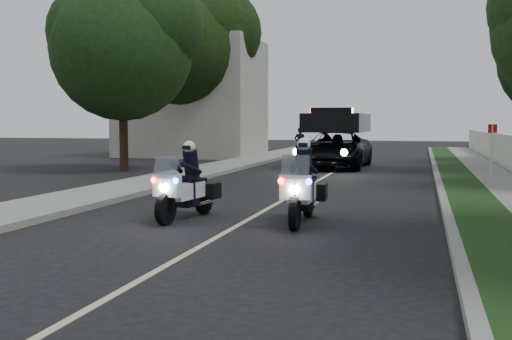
{
  "coord_description": "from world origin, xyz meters",
  "views": [
    {
      "loc": [
        3.54,
        -7.67,
        2.08
      ],
      "look_at": [
        -0.06,
        5.09,
        1.0
      ],
      "focal_mm": 41.36,
      "sensor_mm": 36.0,
      "label": 1
    }
  ],
  "objects": [
    {
      "name": "ground",
      "position": [
        0.0,
        0.0,
        0.0
      ],
      "size": [
        120.0,
        120.0,
        0.0
      ],
      "primitive_type": "plane",
      "color": "black",
      "rests_on": "ground"
    },
    {
      "name": "police_moto_left",
      "position": [
        -1.32,
        4.02,
        0.0
      ],
      "size": [
        0.94,
        2.06,
        1.69
      ],
      "primitive_type": null,
      "rotation": [
        0.0,
        0.0,
        -0.13
      ],
      "color": "silver",
      "rests_on": "ground"
    },
    {
      "name": "cyclist",
      "position": [
        -2.39,
        21.52,
        0.0
      ],
      "size": [
        0.61,
        0.43,
        1.61
      ],
      "primitive_type": "imported",
      "rotation": [
        0.0,
        0.0,
        3.22
      ],
      "color": "black",
      "rests_on": "ground"
    },
    {
      "name": "building_far",
      "position": [
        -10.0,
        26.0,
        3.5
      ],
      "size": [
        8.0,
        6.0,
        7.0
      ],
      "primitive_type": "cube",
      "color": "#A8A396",
      "rests_on": "ground"
    },
    {
      "name": "police_suv",
      "position": [
        -0.25,
        19.09,
        0.0
      ],
      "size": [
        2.92,
        6.04,
        2.9
      ],
      "primitive_type": "imported",
      "rotation": [
        0.0,
        0.0,
        -0.03
      ],
      "color": "black",
      "rests_on": "ground"
    },
    {
      "name": "sign_post",
      "position": [
        6.0,
        15.34,
        0.0
      ],
      "size": [
        0.34,
        0.34,
        2.07
      ],
      "primitive_type": null,
      "rotation": [
        0.0,
        0.0,
        0.05
      ],
      "color": "#AD0C1A",
      "rests_on": "ground"
    },
    {
      "name": "tree_left_near",
      "position": [
        -8.69,
        14.91,
        0.0
      ],
      "size": [
        7.55,
        7.55,
        9.89
      ],
      "primitive_type": null,
      "rotation": [
        0.0,
        0.0,
        0.33
      ],
      "color": "#1A3913",
      "rests_on": "ground"
    },
    {
      "name": "lane_marking",
      "position": [
        0.0,
        10.0,
        0.0
      ],
      "size": [
        0.12,
        50.0,
        0.01
      ],
      "primitive_type": "cube",
      "color": "#BFB78C",
      "rests_on": "ground"
    },
    {
      "name": "bicycle",
      "position": [
        -2.39,
        21.52,
        0.0
      ],
      "size": [
        0.66,
        1.74,
        0.9
      ],
      "primitive_type": "imported",
      "rotation": [
        0.0,
        0.0,
        -0.04
      ],
      "color": "black",
      "rests_on": "ground"
    },
    {
      "name": "police_moto_right",
      "position": [
        1.19,
        4.17,
        0.0
      ],
      "size": [
        0.8,
        2.1,
        1.77
      ],
      "primitive_type": null,
      "rotation": [
        0.0,
        0.0,
        0.04
      ],
      "color": "silver",
      "rests_on": "ground"
    },
    {
      "name": "sidewalk_left",
      "position": [
        -5.2,
        10.0,
        0.08
      ],
      "size": [
        2.0,
        60.0,
        0.16
      ],
      "primitive_type": "cube",
      "color": "gray",
      "rests_on": "ground"
    },
    {
      "name": "tree_left_far",
      "position": [
        -9.53,
        24.81,
        0.0
      ],
      "size": [
        8.85,
        8.85,
        11.77
      ],
      "primitive_type": null,
      "rotation": [
        0.0,
        0.0,
        -0.3
      ],
      "color": "#19320F",
      "rests_on": "ground"
    },
    {
      "name": "curb_left",
      "position": [
        -4.1,
        10.0,
        0.07
      ],
      "size": [
        0.2,
        60.0,
        0.15
      ],
      "primitive_type": "cube",
      "color": "gray",
      "rests_on": "ground"
    },
    {
      "name": "grass_verge",
      "position": [
        4.8,
        10.0,
        0.08
      ],
      "size": [
        1.2,
        60.0,
        0.16
      ],
      "primitive_type": "cube",
      "color": "#193814",
      "rests_on": "ground"
    },
    {
      "name": "curb_right",
      "position": [
        4.1,
        10.0,
        0.07
      ],
      "size": [
        0.2,
        60.0,
        0.15
      ],
      "primitive_type": "cube",
      "color": "gray",
      "rests_on": "ground"
    }
  ]
}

